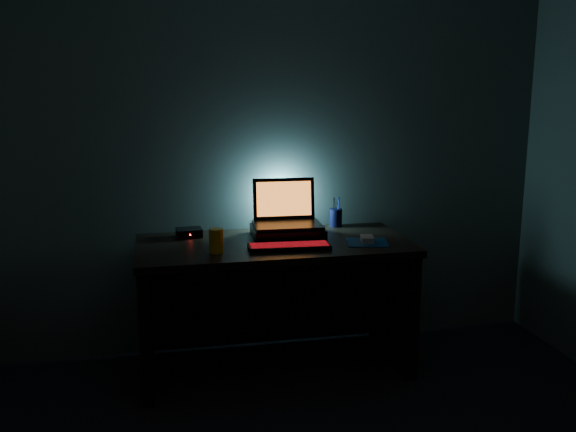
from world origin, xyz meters
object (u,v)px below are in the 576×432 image
at_px(juice_glass, 216,241).
at_px(keyboard, 289,247).
at_px(mouse, 367,239).
at_px(laptop, 286,214).
at_px(router, 189,233).
at_px(pen_cup, 336,218).

bearing_deg(juice_glass, keyboard, -1.45).
height_order(mouse, juice_glass, juice_glass).
xyz_separation_m(laptop, router, (-0.55, 0.07, -0.10)).
height_order(keyboard, router, router).
xyz_separation_m(keyboard, juice_glass, (-0.38, 0.01, 0.05)).
bearing_deg(router, keyboard, -40.43).
distance_m(keyboard, mouse, 0.45).
bearing_deg(laptop, juice_glass, -142.26).
relative_size(mouse, juice_glass, 0.87).
height_order(mouse, pen_cup, pen_cup).
height_order(keyboard, pen_cup, pen_cup).
xyz_separation_m(laptop, mouse, (0.40, -0.27, -0.10)).
distance_m(laptop, mouse, 0.49).
height_order(laptop, router, laptop).
xyz_separation_m(mouse, router, (-0.95, 0.34, 0.00)).
distance_m(laptop, keyboard, 0.34).
relative_size(juice_glass, router, 0.85).
bearing_deg(keyboard, router, 146.37).
distance_m(pen_cup, router, 0.90).
relative_size(mouse, pen_cup, 1.00).
bearing_deg(pen_cup, juice_glass, -149.70).
height_order(laptop, pen_cup, laptop).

